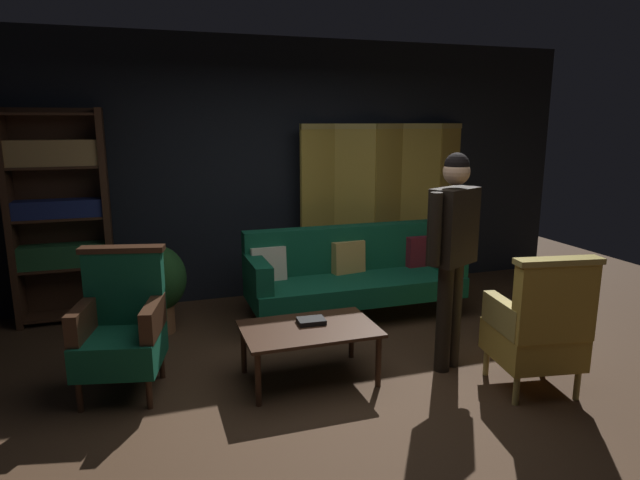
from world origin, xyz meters
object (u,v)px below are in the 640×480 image
folding_screen (387,204)px  book_black_cloth (311,321)px  standing_figure (453,242)px  potted_plant (157,283)px  bookshelf (60,212)px  velvet_couch (352,271)px  armchair_wing_left (122,326)px  coffee_table (309,333)px  armchair_gilt_accent (539,327)px

folding_screen → book_black_cloth: bearing=-128.1°
standing_figure → potted_plant: 2.67m
bookshelf → velvet_couch: (2.70, -0.74, -0.63)m
bookshelf → armchair_wing_left: bookshelf is taller
coffee_table → standing_figure: (1.10, -0.15, 0.65)m
armchair_gilt_accent → folding_screen: bearing=88.3°
book_black_cloth → armchair_gilt_accent: bearing=-27.6°
coffee_table → armchair_wing_left: armchair_wing_left is taller
velvet_couch → armchair_wing_left: bearing=-156.0°
armchair_gilt_accent → potted_plant: (-2.54, 2.04, -0.01)m
armchair_gilt_accent → coffee_table: bearing=155.3°
standing_figure → book_black_cloth: size_ratio=8.27×
coffee_table → book_black_cloth: (0.04, 0.07, 0.06)m
standing_figure → book_black_cloth: standing_figure is taller
folding_screen → armchair_gilt_accent: (-0.08, -2.73, -0.50)m
armchair_wing_left → potted_plant: 1.12m
armchair_wing_left → bookshelf: bearing=108.0°
standing_figure → book_black_cloth: 1.23m
potted_plant → book_black_cloth: bearing=-49.7°
bookshelf → coffee_table: bookshelf is taller
potted_plant → bookshelf: bearing=143.4°
bookshelf → coffee_table: size_ratio=2.05×
folding_screen → velvet_couch: 1.23m
potted_plant → velvet_couch: bearing=-3.7°
bookshelf → armchair_gilt_accent: (3.38, -2.66, -0.59)m
armchair_gilt_accent → bookshelf: bearing=141.8°
armchair_gilt_accent → book_black_cloth: (-1.46, 0.76, -0.05)m
bookshelf → potted_plant: bookshelf is taller
armchair_wing_left → coffee_table: bearing=-11.5°
coffee_table → armchair_gilt_accent: 1.66m
coffee_table → armchair_wing_left: bearing=168.5°
armchair_wing_left → standing_figure: bearing=-9.7°
coffee_table → velvet_couch: bearing=56.1°
armchair_gilt_accent → armchair_wing_left: (-2.83, 0.96, 0.00)m
coffee_table → potted_plant: potted_plant is taller
folding_screen → coffee_table: folding_screen is taller
velvet_couch → coffee_table: (-0.83, -1.23, -0.08)m
bookshelf → standing_figure: bearing=-35.4°
bookshelf → potted_plant: (0.83, -0.62, -0.61)m
folding_screen → standing_figure: size_ratio=1.27×
potted_plant → book_black_cloth: 1.67m
folding_screen → armchair_gilt_accent: 2.78m
bookshelf → book_black_cloth: 2.77m
armchair_gilt_accent → velvet_couch: bearing=109.4°
coffee_table → standing_figure: size_ratio=0.59×
bookshelf → potted_plant: size_ratio=2.49×
bookshelf → armchair_gilt_accent: 4.34m
armchair_gilt_accent → standing_figure: 0.86m
standing_figure → armchair_wing_left: bearing=170.3°
bookshelf → armchair_wing_left: (0.55, -1.70, -0.59)m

